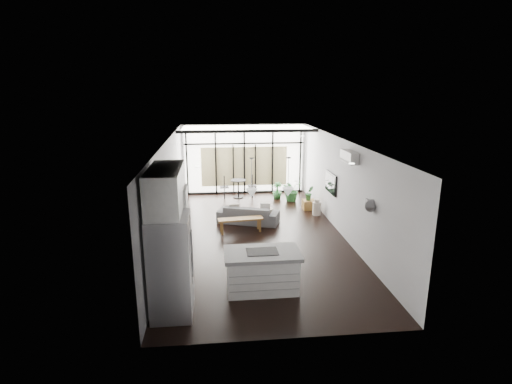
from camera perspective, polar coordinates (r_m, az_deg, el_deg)
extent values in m
cube|color=black|center=(11.84, 0.15, -6.23)|extent=(5.00, 10.00, 0.00)
cube|color=silver|center=(11.14, 0.16, 7.33)|extent=(5.00, 10.00, 0.00)
cube|color=silver|center=(11.43, -12.41, 0.01)|extent=(0.02, 10.00, 2.80)
cube|color=silver|center=(11.92, 12.19, 0.64)|extent=(0.02, 10.00, 2.80)
cube|color=silver|center=(16.28, -1.70, 4.74)|extent=(5.00, 0.02, 2.80)
cube|color=silver|center=(6.73, 4.71, -10.34)|extent=(5.00, 0.02, 2.80)
cube|color=black|center=(16.16, -1.67, 4.66)|extent=(5.00, 0.20, 2.80)
cube|color=silver|center=(15.10, -1.46, 9.20)|extent=(4.70, 1.90, 0.06)
cube|color=beige|center=(16.28, -1.68, 3.67)|extent=(3.50, 0.02, 1.60)
cube|color=white|center=(8.70, 0.88, -11.18)|extent=(1.61, 0.96, 0.88)
cube|color=black|center=(8.52, 0.89, -8.50)|extent=(0.67, 0.45, 0.01)
cube|color=#A8A9AD|center=(7.81, -12.09, -10.27)|extent=(0.76, 0.96, 1.98)
cube|color=white|center=(8.57, -11.55, -6.79)|extent=(0.59, 0.62, 2.28)
cube|color=white|center=(7.78, -12.77, 0.28)|extent=(0.62, 1.75, 0.86)
cone|color=silver|center=(8.66, -0.63, -0.13)|extent=(0.26, 0.26, 0.18)
cone|color=silver|center=(8.77, 4.58, 0.01)|extent=(0.26, 0.26, 0.18)
imported|color=#535356|center=(12.82, -1.09, -2.76)|extent=(2.02, 1.17, 0.76)
cube|color=brown|center=(12.05, -2.22, -4.75)|extent=(1.38, 0.50, 0.43)
cylinder|color=beige|center=(13.19, 1.40, -3.13)|extent=(0.55, 0.55, 0.37)
cube|color=brown|center=(14.39, 7.57, -1.80)|extent=(0.44, 0.44, 0.33)
imported|color=#265D2B|center=(15.33, 5.13, -0.02)|extent=(1.07, 1.11, 0.67)
imported|color=#265D2B|center=(15.59, 3.03, -0.31)|extent=(0.61, 0.75, 0.37)
imported|color=#265D2B|center=(14.31, 7.61, -0.71)|extent=(0.35, 0.56, 0.24)
cylinder|color=beige|center=(13.76, 8.67, -2.13)|extent=(0.30, 0.30, 0.56)
cube|color=black|center=(15.70, -2.54, 0.57)|extent=(1.65, 0.75, 0.78)
cube|color=black|center=(12.86, 10.64, 1.30)|extent=(0.05, 1.10, 0.65)
cube|color=silver|center=(10.93, 13.16, 4.94)|extent=(0.22, 0.90, 0.30)
cube|color=black|center=(10.90, -12.58, 0.11)|extent=(0.04, 0.70, 0.90)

